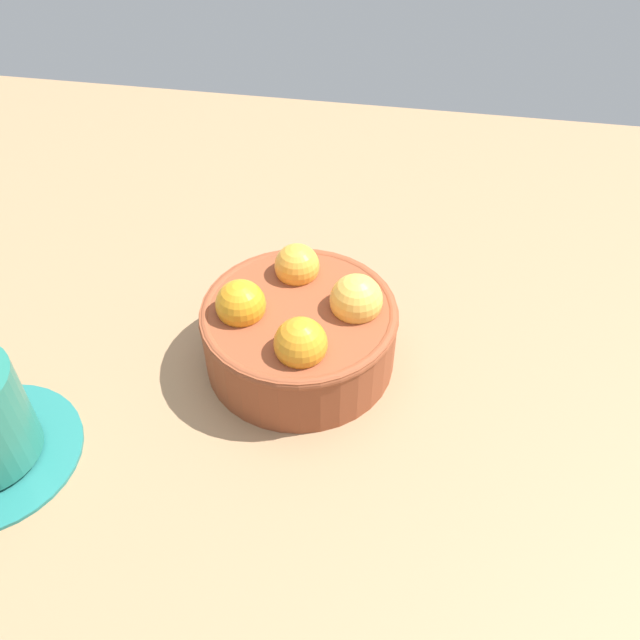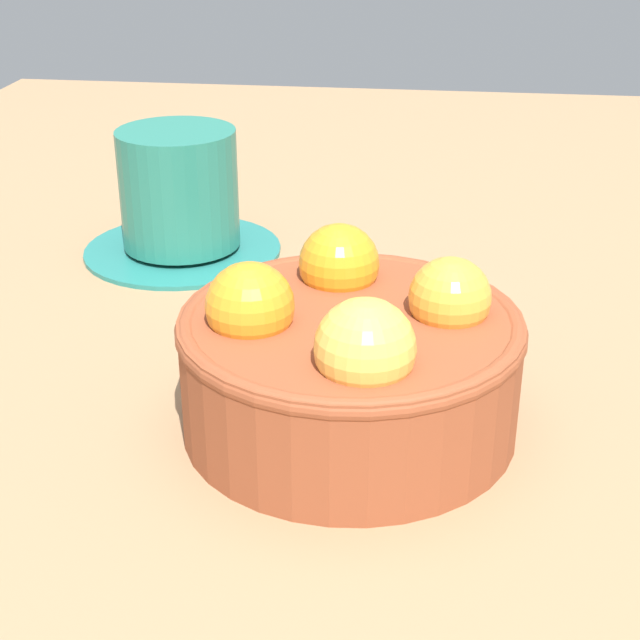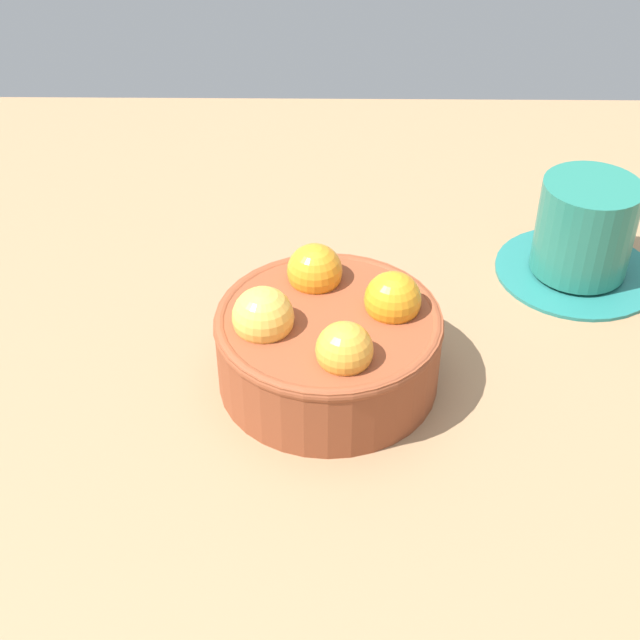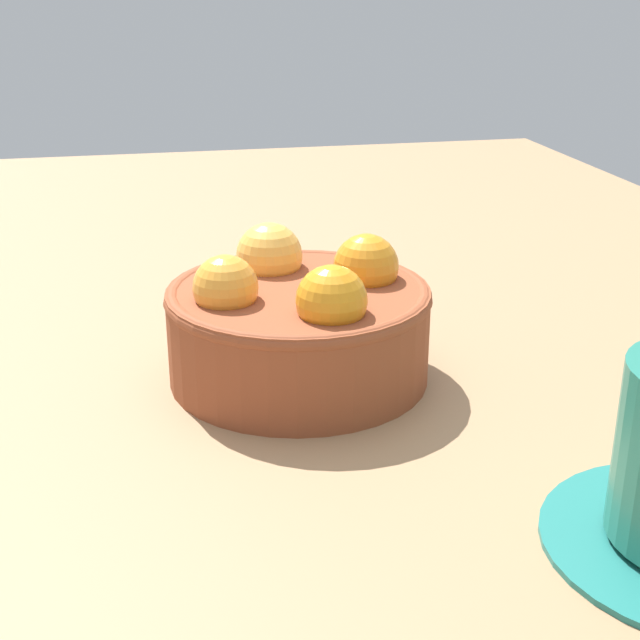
% 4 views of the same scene
% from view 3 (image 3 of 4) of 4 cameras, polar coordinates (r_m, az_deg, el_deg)
% --- Properties ---
extents(ground_plane, '(1.47, 0.96, 0.04)m').
position_cam_3_polar(ground_plane, '(0.67, 0.84, -5.21)').
color(ground_plane, '#997551').
extents(terracotta_bowl, '(0.16, 0.16, 0.09)m').
position_cam_3_polar(terracotta_bowl, '(0.63, 0.86, -1.27)').
color(terracotta_bowl, brown).
rests_on(terracotta_bowl, ground_plane).
extents(coffee_cup, '(0.13, 0.13, 0.08)m').
position_cam_3_polar(coffee_cup, '(0.77, 16.59, 5.15)').
color(coffee_cup, '#22716A').
rests_on(coffee_cup, ground_plane).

